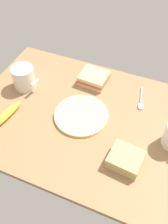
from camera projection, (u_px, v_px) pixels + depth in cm
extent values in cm
cube|color=#936D47|center=(84.00, 119.00, 99.38)|extent=(90.00, 64.00, 2.00)
cylinder|color=#EAE58C|center=(81.00, 116.00, 98.18)|extent=(21.19, 21.19, 1.20)
cylinder|color=silver|center=(24.00, 77.00, 106.43)|extent=(9.35, 9.35, 9.91)
cylinder|color=black|center=(22.00, 69.00, 103.06)|extent=(8.23, 8.23, 0.40)
cylinder|color=silver|center=(35.00, 83.00, 103.62)|extent=(2.12, 4.37, 1.20)
cube|color=tan|center=(125.00, 161.00, 84.86)|extent=(11.74, 10.76, 1.60)
cube|color=#8CB24C|center=(126.00, 159.00, 83.80)|extent=(11.74, 10.76, 1.20)
cube|color=tan|center=(126.00, 157.00, 82.74)|extent=(11.74, 10.76, 1.60)
cube|color=#DBB77A|center=(94.00, 81.00, 111.32)|extent=(12.14, 11.05, 1.60)
cube|color=#C14C4C|center=(94.00, 78.00, 110.26)|extent=(12.14, 11.05, 1.20)
cube|color=#DBB77A|center=(94.00, 76.00, 109.20)|extent=(12.14, 11.05, 1.60)
ellipsoid|color=yellow|center=(3.00, 117.00, 96.51)|extent=(6.61, 19.83, 3.25)
ellipsoid|color=silver|center=(141.00, 106.00, 101.79)|extent=(3.10, 4.02, 0.80)
cylinder|color=silver|center=(141.00, 95.00, 106.00)|extent=(2.65, 9.32, 0.70)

